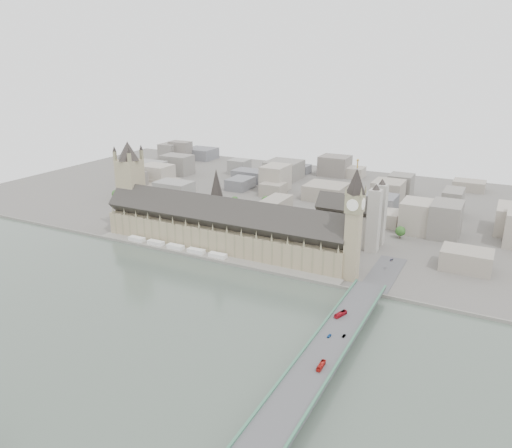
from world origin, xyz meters
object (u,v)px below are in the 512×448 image
at_px(elizabeth_tower, 354,216).
at_px(car_blue, 329,336).
at_px(palace_of_westminster, 223,228).
at_px(westminster_abbey, 351,220).
at_px(red_bus_north, 341,314).
at_px(red_bus_south, 321,366).
at_px(car_approach, 391,260).
at_px(victoria_tower, 130,182).
at_px(westminster_bridge, 343,330).
at_px(car_silver, 344,336).

xyz_separation_m(elizabeth_tower, car_blue, (21.00, -116.29, -47.11)).
bearing_deg(palace_of_westminster, elizabeth_tower, -4.85).
relative_size(westminster_abbey, red_bus_north, 5.67).
bearing_deg(westminster_abbey, red_bus_south, -76.92).
bearing_deg(car_approach, elizabeth_tower, -127.01).
relative_size(red_bus_south, car_blue, 2.54).
xyz_separation_m(palace_of_westminster, elizabeth_tower, (138.00, -11.70, 35.38)).
relative_size(palace_of_westminster, elizabeth_tower, 2.47).
height_order(palace_of_westminster, westminster_abbey, westminster_abbey).
xyz_separation_m(palace_of_westminster, car_blue, (159.00, -127.99, -11.73)).
distance_m(elizabeth_tower, car_blue, 127.21).
xyz_separation_m(red_bus_north, red_bus_south, (9.39, -65.49, -0.16)).
height_order(victoria_tower, car_blue, victoria_tower).
relative_size(westminster_bridge, car_approach, 61.30).
bearing_deg(elizabeth_tower, red_bus_south, -79.40).
xyz_separation_m(victoria_tower, westminster_abbey, (232.92, 69.00, -30.12)).
bearing_deg(victoria_tower, red_bus_north, -20.49).
bearing_deg(red_bus_south, car_approach, 89.08).
bearing_deg(red_bus_north, palace_of_westminster, 167.57).
distance_m(red_bus_south, car_silver, 39.92).
distance_m(westminster_abbey, car_silver, 207.30).
xyz_separation_m(westminster_abbey, red_bus_north, (46.09, -173.25, -13.16)).
bearing_deg(westminster_abbey, car_blue, -76.69).
bearing_deg(palace_of_westminster, red_bus_north, -31.96).
bearing_deg(victoria_tower, westminster_bridge, -21.78).
relative_size(palace_of_westminster, car_blue, 61.88).
bearing_deg(westminster_abbey, car_approach, -44.00).
relative_size(elizabeth_tower, victoria_tower, 1.07).
relative_size(palace_of_westminster, victoria_tower, 2.65).
relative_size(car_blue, car_approach, 0.81).
bearing_deg(car_blue, red_bus_south, -70.70).
bearing_deg(westminster_bridge, elizabeth_tower, 104.11).
height_order(westminster_abbey, car_approach, westminster_abbey).
bearing_deg(westminster_bridge, victoria_tower, 158.22).
distance_m(palace_of_westminster, red_bus_north, 185.38).
relative_size(car_silver, car_approach, 0.73).
height_order(victoria_tower, car_approach, victoria_tower).
distance_m(palace_of_westminster, victoria_tower, 126.41).
relative_size(westminster_bridge, car_silver, 84.17).
bearing_deg(car_blue, red_bus_north, 101.28).
relative_size(westminster_bridge, car_blue, 75.89).
bearing_deg(westminster_bridge, westminster_abbey, 105.64).
distance_m(red_bus_north, car_blue, 30.12).
xyz_separation_m(palace_of_westminster, car_silver, (167.74, -123.55, -11.82)).
xyz_separation_m(palace_of_westminster, victoria_tower, (-122.00, 6.30, 32.50)).
xyz_separation_m(westminster_bridge, car_blue, (-3.00, -20.79, 5.85)).
relative_size(westminster_abbey, red_bus_south, 6.26).
bearing_deg(red_bus_north, westminster_bridge, -42.16).
relative_size(red_bus_north, car_blue, 2.80).
distance_m(car_silver, car_approach, 145.86).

